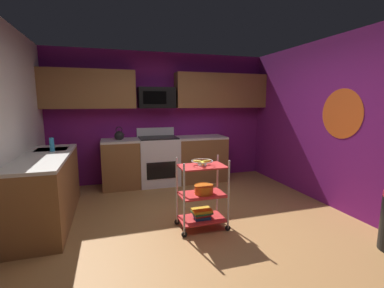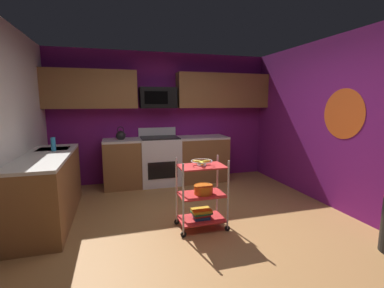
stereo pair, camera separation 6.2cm
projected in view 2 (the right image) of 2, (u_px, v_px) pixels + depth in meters
The scene contains 14 objects.
floor at pixel (199, 231), 3.46m from camera, with size 4.40×4.80×0.04m, color #A87542.
wall_back at pixel (164, 118), 5.56m from camera, with size 4.52×0.06×2.60m, color #751970.
wall_right at pixel (347, 124), 3.87m from camera, with size 0.06×4.80×2.60m, color #751970.
wall_flower_decal at pixel (343, 114), 3.89m from camera, with size 0.73×0.73×0.00m, color #E5591E.
counter_run at pixel (126, 170), 4.63m from camera, with size 3.42×2.49×0.92m.
oven_range at pixel (160, 160), 5.34m from camera, with size 0.76×0.65×1.10m.
upper_cabinets at pixel (167, 90), 5.30m from camera, with size 4.40×0.33×0.70m.
microwave at pixel (158, 98), 5.24m from camera, with size 0.70×0.39×0.40m.
rolling_cart at pixel (202, 194), 3.44m from camera, with size 0.64×0.39×0.91m.
fruit_bowl at pixel (202, 162), 3.37m from camera, with size 0.27×0.27×0.07m.
mixing_bowl_large at pixel (203, 189), 3.43m from camera, with size 0.25×0.25×0.11m.
book_stack at pixel (201, 213), 3.48m from camera, with size 0.26×0.21×0.12m.
kettle at pixel (121, 135), 5.05m from camera, with size 0.21×0.18×0.26m.
dish_soap_bottle at pixel (53, 144), 3.87m from camera, with size 0.06×0.06×0.20m, color #2D8CBF.
Camera 2 is at (-1.00, -3.09, 1.63)m, focal length 25.15 mm.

